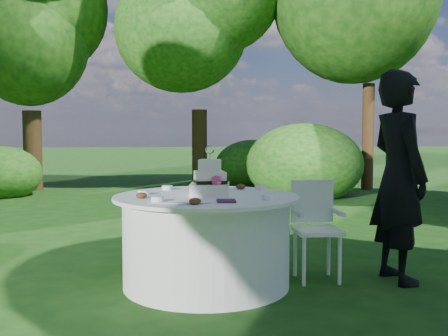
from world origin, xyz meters
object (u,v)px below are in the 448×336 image
Objects in this scene: cake at (210,182)px; chair at (315,221)px; guest at (399,176)px; table at (206,240)px; napkins at (226,201)px.

cake reaches higher than chair.
guest reaches higher than table.
napkins is at bearing -146.01° from chair.
table is 3.65× the size of cake.
cake is at bearing -14.46° from table.
cake is (0.03, -0.01, 0.50)m from table.
guest is at bearing 15.67° from napkins.
guest is at bearing 0.11° from cake.
guest is 1.76m from table.
guest reaches higher than chair.
napkins is at bearing -77.36° from cake.
guest is 2.10× the size of chair.
guest is 0.82m from chair.
guest is at bearing -0.17° from table.
napkins is at bearing -73.76° from table.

